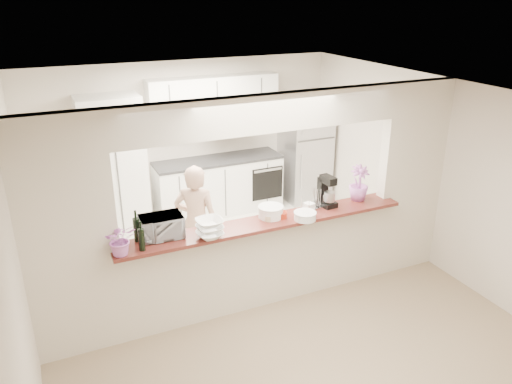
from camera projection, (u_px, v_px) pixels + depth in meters
floor at (263, 301)px, 6.01m from camera, size 6.00×6.00×0.00m
tile_overlay at (218, 246)px, 7.31m from camera, size 5.00×2.90×0.01m
partition at (264, 187)px, 5.45m from camera, size 5.00×0.15×2.50m
bar_counter at (264, 260)px, 5.79m from camera, size 3.40×0.38×1.09m
kitchen_cabinets at (180, 162)px, 7.87m from camera, size 3.15×0.62×2.25m
refrigerator at (305, 153)px, 8.71m from camera, size 0.75×0.70×1.70m
flower_left at (120, 239)px, 4.80m from camera, size 0.30×0.26×0.33m
wine_bottle_a at (142, 239)px, 4.89m from camera, size 0.06×0.06×0.31m
wine_bottle_b at (137, 229)px, 5.07m from camera, size 0.07×0.07×0.34m
toaster_oven at (161, 227)px, 5.16m from camera, size 0.44×0.30×0.24m
serving_bowls at (210, 229)px, 5.15m from camera, size 0.29×0.29×0.20m
plate_stack_a at (271, 212)px, 5.64m from camera, size 0.29×0.29×0.13m
plate_stack_b at (305, 216)px, 5.58m from camera, size 0.26×0.26×0.09m
red_bowl at (281, 215)px, 5.64m from camera, size 0.14×0.14×0.07m
tan_bowl at (269, 217)px, 5.58m from camera, size 0.13×0.13×0.06m
utensil_caddy at (313, 200)px, 5.86m from camera, size 0.28×0.20×0.24m
stand_mixer at (326, 192)px, 5.91m from camera, size 0.18×0.27×0.38m
flower_right at (359, 183)px, 6.06m from camera, size 0.27×0.27×0.43m
person at (196, 223)px, 6.28m from camera, size 0.66×0.60×1.52m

